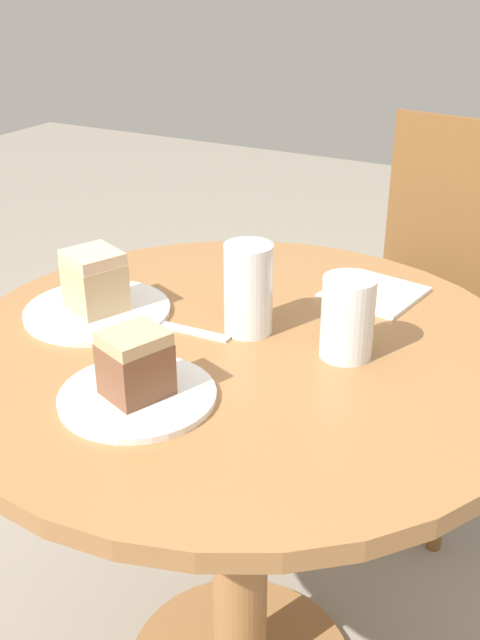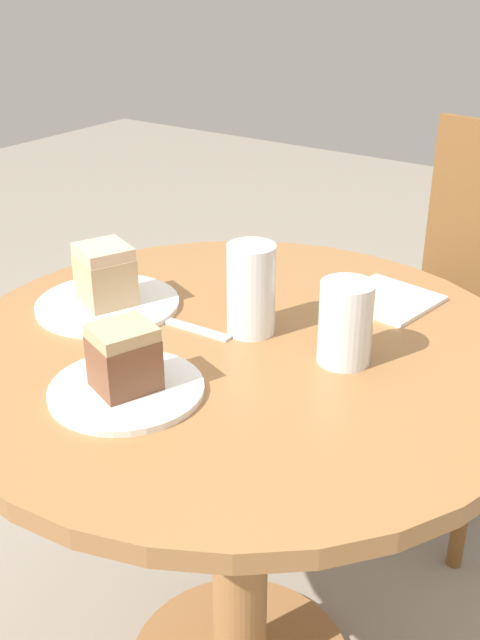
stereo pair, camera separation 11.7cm
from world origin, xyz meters
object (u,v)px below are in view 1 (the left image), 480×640
object	(u,v)px
plate_far	(138,396)
glass_lemonade	(347,322)
cake_slice_far	(135,363)
cake_slice_near	(95,281)
plate_near	(97,311)
chair	(429,306)
glass_water	(248,294)

from	to	relation	value
plate_far	glass_lemonade	bearing A→B (deg)	50.99
cake_slice_far	cake_slice_near	bearing A→B (deg)	138.85
cake_slice_near	cake_slice_far	xyz separation A→B (m)	(0.22, -0.19, -0.00)
plate_far	cake_slice_near	size ratio (longest dim) A/B	1.92
plate_near	plate_far	world-z (taller)	same
plate_near	chair	bearing A→B (deg)	66.65
plate_near	glass_lemonade	xyz separation A→B (m)	(0.43, 0.06, 0.05)
chair	glass_water	xyz separation A→B (m)	(-0.11, -0.79, 0.32)
chair	plate_far	size ratio (longest dim) A/B	4.33
plate_near	cake_slice_near	world-z (taller)	cake_slice_near
plate_far	glass_water	distance (m)	0.27
glass_water	plate_far	bearing A→B (deg)	-98.41
chair	cake_slice_far	bearing A→B (deg)	-89.97
cake_slice_near	glass_water	world-z (taller)	glass_water
plate_far	glass_water	size ratio (longest dim) A/B	1.47
cake_slice_near	cake_slice_far	world-z (taller)	cake_slice_near
glass_lemonade	chair	bearing A→B (deg)	94.20
plate_near	cake_slice_far	world-z (taller)	cake_slice_far
plate_near	cake_slice_far	distance (m)	0.30
plate_far	glass_lemonade	world-z (taller)	glass_lemonade
chair	plate_far	xyz separation A→B (m)	(-0.15, -1.04, 0.26)
glass_lemonade	cake_slice_far	bearing A→B (deg)	-129.01
chair	glass_lemonade	size ratio (longest dim) A/B	7.45
plate_far	cake_slice_near	world-z (taller)	cake_slice_near
plate_near	glass_lemonade	bearing A→B (deg)	8.52
cake_slice_near	glass_water	size ratio (longest dim) A/B	0.77
cake_slice_far	glass_lemonade	xyz separation A→B (m)	(0.21, 0.26, -0.00)
plate_far	cake_slice_far	distance (m)	0.05
chair	glass_water	distance (m)	0.86
chair	glass_lemonade	distance (m)	0.85
plate_near	plate_far	bearing A→B (deg)	-41.15
plate_near	glass_water	xyz separation A→B (m)	(0.26, 0.06, 0.06)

